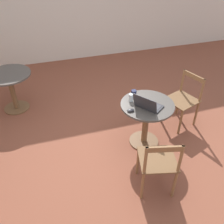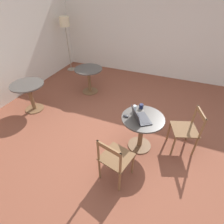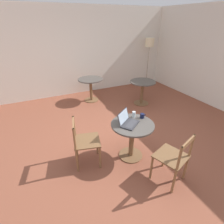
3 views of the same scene
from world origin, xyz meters
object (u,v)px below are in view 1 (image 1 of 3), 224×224
at_px(chair_near_left, 158,163).
at_px(mug, 134,93).
at_px(cafe_table_mid, 10,83).
at_px(chair_near_front, 183,100).
at_px(mouse, 131,110).
at_px(cafe_table_near, 146,115).
at_px(laptop, 148,105).
at_px(drinking_glass, 131,98).

distance_m(chair_near_left, mug, 1.12).
xyz_separation_m(cafe_table_mid, chair_near_front, (-1.23, -2.63, -0.07)).
xyz_separation_m(cafe_table_mid, mouse, (-1.58, -1.59, 0.20)).
xyz_separation_m(cafe_table_near, chair_near_front, (0.27, -0.75, -0.07)).
bearing_deg(cafe_table_mid, laptop, -130.38).
bearing_deg(cafe_table_near, mouse, 107.51).
distance_m(cafe_table_mid, chair_near_left, 2.85).
xyz_separation_m(cafe_table_near, cafe_table_mid, (1.49, 1.87, 0.00)).
xyz_separation_m(chair_near_front, laptop, (-0.34, 0.79, 0.30)).
distance_m(chair_near_front, mouse, 1.13).
bearing_deg(mug, chair_near_left, 174.99).
bearing_deg(drinking_glass, mug, -36.59).
relative_size(chair_near_front, drinking_glass, 7.77).
xyz_separation_m(mouse, mug, (0.35, -0.18, 0.03)).
bearing_deg(mouse, chair_near_left, -173.42).
relative_size(chair_near_left, mug, 7.61).
height_order(cafe_table_mid, mug, mug).
height_order(mug, drinking_glass, drinking_glass).
bearing_deg(cafe_table_mid, chair_near_front, -115.02).
relative_size(chair_near_left, drinking_glass, 7.77).
height_order(mouse, mug, mug).
bearing_deg(chair_near_front, mug, 90.06).
height_order(cafe_table_near, mouse, mouse).
bearing_deg(mouse, drinking_glass, -20.62).
xyz_separation_m(cafe_table_mid, laptop, (-1.57, -1.84, 0.23)).
height_order(mouse, drinking_glass, drinking_glass).
height_order(laptop, mug, laptop).
distance_m(cafe_table_mid, chair_near_front, 2.90).
height_order(cafe_table_mid, chair_near_front, chair_near_front).
bearing_deg(drinking_glass, mouse, 159.38).
bearing_deg(laptop, mug, 11.97).
xyz_separation_m(cafe_table_mid, mug, (-1.23, -1.77, 0.23)).
distance_m(chair_near_front, drinking_glass, 1.01).
height_order(cafe_table_near, drinking_glass, drinking_glass).
bearing_deg(cafe_table_near, chair_near_left, 166.31).
height_order(cafe_table_mid, laptop, laptop).
xyz_separation_m(cafe_table_near, drinking_glass, (0.14, 0.20, 0.24)).
bearing_deg(chair_near_left, laptop, -12.67).
bearing_deg(mouse, chair_near_front, -71.14).
bearing_deg(cafe_table_mid, mug, -124.75).
distance_m(cafe_table_near, cafe_table_mid, 2.39).
bearing_deg(laptop, cafe_table_near, -23.34).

